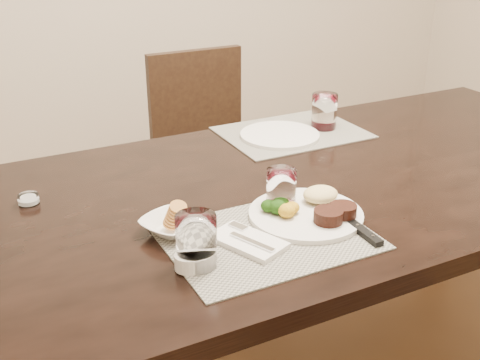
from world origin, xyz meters
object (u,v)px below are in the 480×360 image
dinner_plate (311,210)px  cracker_bowl (172,224)px  chair_far (207,147)px  far_plate (280,135)px  wine_glass_near (281,191)px  steak_knife (356,228)px

dinner_plate → cracker_bowl: (-0.33, 0.08, 0.00)m
chair_far → dinner_plate: bearing=-101.1°
dinner_plate → far_plate: size_ratio=1.07×
far_plate → chair_far: bearing=89.4°
wine_glass_near → far_plate: 0.52m
steak_knife → wine_glass_near: size_ratio=2.59×
far_plate → cracker_bowl: bearing=-141.5°
dinner_plate → wine_glass_near: (-0.04, 0.07, 0.03)m
dinner_plate → cracker_bowl: 0.34m
cracker_bowl → far_plate: bearing=38.5°
dinner_plate → chair_far: bearing=64.0°
dinner_plate → steak_knife: size_ratio=1.05×
chair_far → dinner_plate: chair_far is taller
dinner_plate → cracker_bowl: size_ratio=1.57×
cracker_bowl → wine_glass_near: 0.29m
wine_glass_near → dinner_plate: bearing=-59.5°
chair_far → wine_glass_near: (-0.27, -1.06, 0.30)m
cracker_bowl → wine_glass_near: bearing=-2.0°
chair_far → far_plate: size_ratio=3.46×
chair_far → far_plate: (-0.01, -0.61, 0.26)m
steak_knife → far_plate: size_ratio=1.02×
steak_knife → far_plate: (0.16, 0.62, 0.00)m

